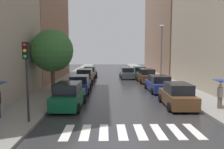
{
  "coord_description": "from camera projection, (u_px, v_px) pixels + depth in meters",
  "views": [
    {
      "loc": [
        -1.22,
        -8.99,
        3.94
      ],
      "look_at": [
        -0.39,
        22.81,
        0.64
      ],
      "focal_mm": 35.28,
      "sensor_mm": 36.0,
      "label": 1
    }
  ],
  "objects": [
    {
      "name": "parked_car_right_fourth",
      "position": [
        139.0,
        72.0,
        33.98
      ],
      "size": [
        2.07,
        4.22,
        1.65
      ],
      "rotation": [
        0.0,
        0.0,
        1.57
      ],
      "color": "#0C4C2D",
      "rests_on": "ground"
    },
    {
      "name": "traffic_light_left_corner",
      "position": [
        26.0,
        64.0,
        11.63
      ],
      "size": [
        0.3,
        0.42,
        4.3
      ],
      "color": "black",
      "rests_on": "sidewalk_left"
    },
    {
      "name": "ground_plane",
      "position": [
        114.0,
        78.0,
        33.24
      ],
      "size": [
        28.0,
        72.0,
        0.04
      ],
      "primitive_type": "cube",
      "color": "#2B2B2E"
    },
    {
      "name": "building_left_mid",
      "position": [
        37.0,
        22.0,
        31.12
      ],
      "size": [
        6.0,
        17.07,
        16.3
      ],
      "primitive_type": "cube",
      "color": "#8C6B56",
      "rests_on": "ground"
    },
    {
      "name": "parked_car_right_nearest",
      "position": [
        177.0,
        96.0,
        15.73
      ],
      "size": [
        2.09,
        4.36,
        1.73
      ],
      "rotation": [
        0.0,
        0.0,
        1.54
      ],
      "color": "brown",
      "rests_on": "ground"
    },
    {
      "name": "parked_car_right_second",
      "position": [
        159.0,
        84.0,
        21.74
      ],
      "size": [
        2.18,
        4.56,
        1.62
      ],
      "rotation": [
        0.0,
        0.0,
        1.59
      ],
      "color": "navy",
      "rests_on": "ground"
    },
    {
      "name": "car_midroad",
      "position": [
        127.0,
        73.0,
        32.55
      ],
      "size": [
        2.11,
        4.43,
        1.63
      ],
      "rotation": [
        0.0,
        0.0,
        1.58
      ],
      "color": "#474C51",
      "rests_on": "ground"
    },
    {
      "name": "parked_car_right_third",
      "position": [
        146.0,
        76.0,
        28.28
      ],
      "size": [
        2.22,
        4.43,
        1.78
      ],
      "rotation": [
        0.0,
        0.0,
        1.61
      ],
      "color": "brown",
      "rests_on": "ground"
    },
    {
      "name": "lamp_post_right",
      "position": [
        161.0,
        50.0,
        26.91
      ],
      "size": [
        0.6,
        0.28,
        7.04
      ],
      "color": "#595B60",
      "rests_on": "sidewalk_right"
    },
    {
      "name": "parked_car_left_nearest",
      "position": [
        69.0,
        96.0,
        15.43
      ],
      "size": [
        2.14,
        4.4,
        1.81
      ],
      "rotation": [
        0.0,
        0.0,
        1.53
      ],
      "color": "#0C4C2D",
      "rests_on": "ground"
    },
    {
      "name": "crosswalk_stripes",
      "position": [
        131.0,
        132.0,
        10.86
      ],
      "size": [
        6.75,
        2.2,
        0.01
      ],
      "color": "silver",
      "rests_on": "ground"
    },
    {
      "name": "parked_car_left_third",
      "position": [
        85.0,
        76.0,
        27.89
      ],
      "size": [
        2.25,
        4.82,
        1.78
      ],
      "rotation": [
        0.0,
        0.0,
        1.54
      ],
      "color": "brown",
      "rests_on": "ground"
    },
    {
      "name": "street_tree_left",
      "position": [
        52.0,
        51.0,
        20.07
      ],
      "size": [
        3.86,
        3.86,
        5.82
      ],
      "color": "#513823",
      "rests_on": "sidewalk_left"
    },
    {
      "name": "parked_car_left_second",
      "position": [
        80.0,
        84.0,
        21.38
      ],
      "size": [
        2.08,
        4.42,
        1.67
      ],
      "rotation": [
        0.0,
        0.0,
        1.58
      ],
      "color": "navy",
      "rests_on": "ground"
    },
    {
      "name": "parked_car_left_fourth",
      "position": [
        90.0,
        72.0,
        33.58
      ],
      "size": [
        2.07,
        4.69,
        1.69
      ],
      "rotation": [
        0.0,
        0.0,
        1.55
      ],
      "color": "brown",
      "rests_on": "ground"
    },
    {
      "name": "pedestrian_near_tree",
      "position": [
        220.0,
        87.0,
        14.64
      ],
      "size": [
        1.06,
        1.06,
        1.92
      ],
      "rotation": [
        0.0,
        0.0,
        4.92
      ],
      "color": "brown",
      "rests_on": "sidewalk_right"
    },
    {
      "name": "sidewalk_right",
      "position": [
        157.0,
        77.0,
        33.4
      ],
      "size": [
        3.0,
        72.0,
        0.15
      ],
      "primitive_type": "cube",
      "color": "gray",
      "rests_on": "ground"
    },
    {
      "name": "building_right_mid",
      "position": [
        170.0,
        14.0,
        41.69
      ],
      "size": [
        6.0,
        20.88,
        22.2
      ],
      "primitive_type": "cube",
      "color": "#8C6B56",
      "rests_on": "ground"
    },
    {
      "name": "sidewalk_left",
      "position": [
        71.0,
        78.0,
        33.06
      ],
      "size": [
        3.0,
        72.0,
        0.15
      ],
      "primitive_type": "cube",
      "color": "gray",
      "rests_on": "ground"
    }
  ]
}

